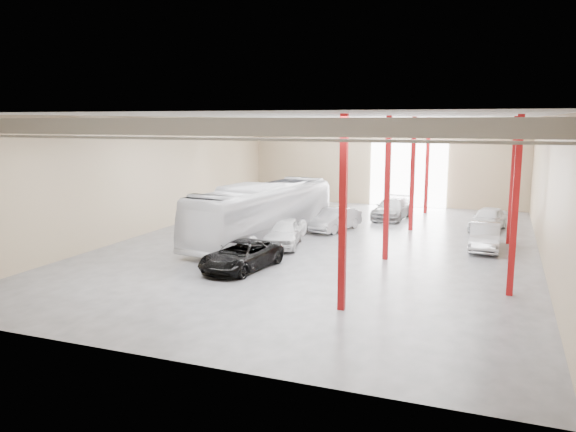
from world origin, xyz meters
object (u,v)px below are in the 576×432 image
Objects in this scene: black_sedan at (241,255)px; car_row_c at (392,208)px; car_right_far at (488,219)px; car_row_b at (335,219)px; coach_bus at (262,212)px; car_row_a at (283,232)px; car_right_near at (485,237)px.

car_row_c is (3.95, 16.00, 0.07)m from black_sedan.
black_sedan is 16.47m from car_row_c.
car_row_b is at bearing -146.62° from car_right_far.
car_row_b is at bearing 65.54° from coach_bus.
car_row_b is at bearing -109.54° from car_row_c.
black_sedan is 1.06× the size of car_row_a.
car_row_c is (5.45, 10.12, -0.94)m from coach_bus.
black_sedan is 1.09× the size of car_row_b.
car_row_a is at bearing -105.28° from car_row_c.
car_row_c is (2.53, 5.60, 0.01)m from car_row_b.
car_row_a is 13.51m from car_right_far.
car_row_a is 11.49m from car_row_c.
car_row_c is at bearing 70.05° from coach_bus.
car_row_b is (1.42, 5.20, -0.05)m from car_row_a.
car_row_a reaches higher than car_row_b.
coach_bus is at bearing -113.49° from car_row_c.
car_row_b is (1.42, 10.40, 0.06)m from black_sedan.
black_sedan is at bearing -83.11° from car_row_b.
coach_bus is at bearing 143.50° from car_row_a.
coach_bus is at bearing -133.98° from car_right_far.
coach_bus is 2.81× the size of car_right_near.
coach_bus reaches higher than car_row_b.
car_right_near reaches higher than black_sedan.
car_row_a is 1.05× the size of car_right_near.
car_row_c is at bearing 80.31° from car_row_b.
car_right_far reaches higher than black_sedan.
coach_bus is at bearing -108.14° from car_row_b.
car_row_b reaches higher than car_right_near.
car_row_b is 0.87× the size of car_row_c.
car_row_b is 1.02× the size of car_right_far.
car_right_far is (8.88, 3.54, 0.01)m from car_row_b.
car_row_a is 1.03× the size of car_row_b.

